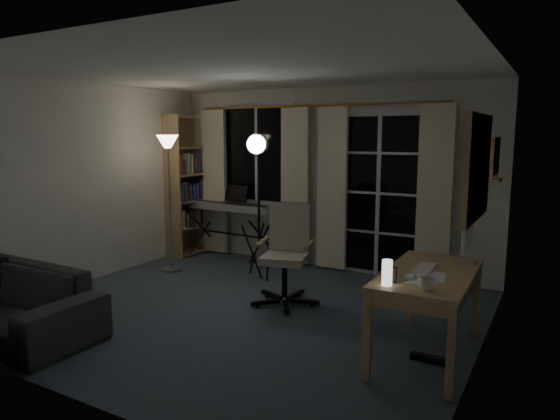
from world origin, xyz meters
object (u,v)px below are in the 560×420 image
object	(u,v)px
bookshelf	(191,188)
desk	(429,282)
office_chair	(287,244)
keyboard_piano	(232,208)
monitor	(467,231)
torchiere_lamp	(168,162)
mug	(427,282)
studio_light	(258,161)

from	to	relation	value
bookshelf	desk	bearing A→B (deg)	-23.79
office_chair	keyboard_piano	bearing A→B (deg)	127.67
keyboard_piano	office_chair	bearing A→B (deg)	-34.65
bookshelf	monitor	bearing A→B (deg)	-17.46
keyboard_piano	torchiere_lamp	bearing A→B (deg)	-108.61
desk	monitor	size ratio (longest dim) A/B	2.62
keyboard_piano	office_chair	xyz separation A→B (m)	(1.56, -1.19, -0.13)
desk	mug	size ratio (longest dim) A/B	11.49
desk	mug	distance (m)	0.53
bookshelf	keyboard_piano	world-z (taller)	bookshelf
desk	office_chair	bearing A→B (deg)	157.54
keyboard_piano	studio_light	world-z (taller)	studio_light
studio_light	torchiere_lamp	bearing A→B (deg)	172.03
keyboard_piano	mug	distance (m)	4.03
keyboard_piano	office_chair	distance (m)	1.96
bookshelf	office_chair	size ratio (longest dim) A/B	1.95
torchiere_lamp	studio_light	world-z (taller)	studio_light
bookshelf	keyboard_piano	size ratio (longest dim) A/B	1.49
keyboard_piano	bookshelf	bearing A→B (deg)	176.84
monitor	torchiere_lamp	bearing A→B (deg)	171.52
office_chair	mug	distance (m)	2.08
keyboard_piano	monitor	bearing A→B (deg)	-19.38
torchiere_lamp	office_chair	world-z (taller)	torchiere_lamp
office_chair	mug	size ratio (longest dim) A/B	9.13
bookshelf	torchiere_lamp	size ratio (longest dim) A/B	1.16
bookshelf	keyboard_piano	xyz separation A→B (m)	(0.81, -0.08, -0.23)
keyboard_piano	studio_light	xyz separation A→B (m)	(0.85, -0.65, 0.71)
studio_light	desk	xyz separation A→B (m)	(2.35, -1.18, -0.84)
monitor	mug	xyz separation A→B (m)	(-0.10, -0.95, -0.21)
desk	mug	xyz separation A→B (m)	(0.10, -0.50, 0.14)
torchiere_lamp	desk	bearing A→B (deg)	-14.72
desk	monitor	bearing A→B (deg)	65.24
torchiere_lamp	mug	world-z (taller)	torchiere_lamp
studio_light	bookshelf	bearing A→B (deg)	136.55
desk	monitor	distance (m)	0.60
monitor	mug	size ratio (longest dim) A/B	4.40
monitor	bookshelf	bearing A→B (deg)	159.66
keyboard_piano	mug	world-z (taller)	keyboard_piano
studio_light	desk	size ratio (longest dim) A/B	1.37
monitor	mug	bearing A→B (deg)	-96.96
office_chair	desk	size ratio (longest dim) A/B	0.79
torchiere_lamp	keyboard_piano	xyz separation A→B (m)	(0.35, 0.90, -0.68)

